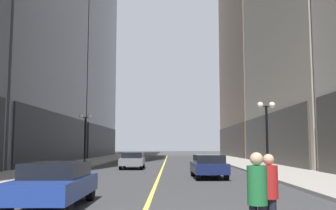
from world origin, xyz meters
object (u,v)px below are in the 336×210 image
Objects in this scene: car_blue at (55,183)px; pedestrian_in_red_jacket at (269,190)px; street_lamp_left_far at (85,128)px; pedestrian_in_green_parka at (257,195)px; street_lamp_right_mid at (267,122)px; car_grey at (133,160)px; car_navy at (209,165)px.

pedestrian_in_red_jacket reaches higher than car_blue.
street_lamp_left_far is at bearing 100.22° from car_blue.
street_lamp_left_far is at bearing 110.37° from pedestrian_in_red_jacket.
street_lamp_right_mid is (4.21, 16.26, 2.26)m from pedestrian_in_green_parka.
car_blue is at bearing 142.60° from pedestrian_in_red_jacket.
car_grey is at bearing -11.24° from street_lamp_left_far.
pedestrian_in_green_parka reaches higher than car_grey.
car_grey is 4.84m from street_lamp_left_far.
pedestrian_in_green_parka is 0.39× the size of street_lamp_right_mid.
car_navy is 0.94× the size of street_lamp_right_mid.
car_blue is at bearing -129.30° from street_lamp_right_mid.
pedestrian_in_red_jacket is 0.38× the size of street_lamp_right_mid.
car_navy is at bearing 89.14° from pedestrian_in_red_jacket.
car_navy is 13.72m from street_lamp_left_far.
pedestrian_in_green_parka is 26.80m from street_lamp_left_far.
pedestrian_in_red_jacket is (0.44, 0.96, -0.03)m from pedestrian_in_green_parka.
pedestrian_in_green_parka is at bearing -114.73° from pedestrian_in_red_jacket.
street_lamp_right_mid is at bearing 76.17° from pedestrian_in_red_jacket.
car_grey is (0.40, 19.40, -0.00)m from car_blue.
pedestrian_in_red_jacket is at bearing -78.02° from car_grey.
car_grey is 0.95× the size of street_lamp_left_far.
street_lamp_left_far is (-9.03, 24.33, 2.29)m from pedestrian_in_red_jacket.
pedestrian_in_green_parka reaches higher than car_blue.
car_grey is 2.46× the size of pedestrian_in_green_parka.
street_lamp_right_mid is at bearing 75.49° from pedestrian_in_green_parka.
street_lamp_left_far is 15.66m from street_lamp_right_mid.
pedestrian_in_green_parka reaches higher than pedestrian_in_red_jacket.
car_blue is 1.02× the size of car_grey.
car_blue is 14.68m from street_lamp_right_mid.
street_lamp_right_mid reaches higher than car_blue.
car_grey is at bearing 101.98° from pedestrian_in_red_jacket.
street_lamp_right_mid reaches higher than pedestrian_in_green_parka.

